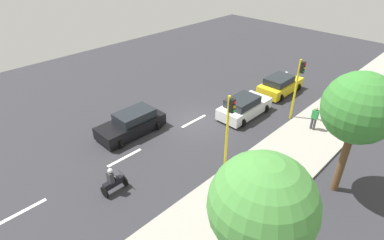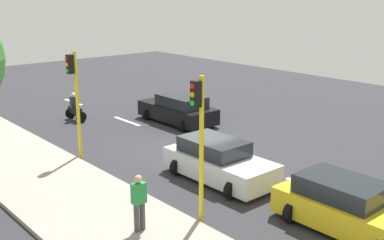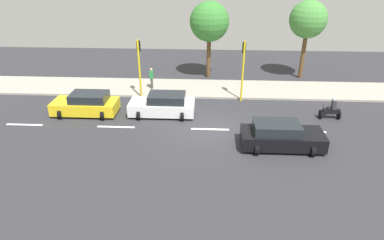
# 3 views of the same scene
# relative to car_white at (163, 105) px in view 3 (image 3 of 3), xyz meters

# --- Properties ---
(ground_plane) EXTENTS (40.00, 60.00, 0.10)m
(ground_plane) POSITION_rel_car_white_xyz_m (-2.03, -3.20, -0.76)
(ground_plane) COLOR #2D2D33
(sidewalk) EXTENTS (4.00, 60.00, 0.15)m
(sidewalk) POSITION_rel_car_white_xyz_m (4.97, -3.20, -0.64)
(sidewalk) COLOR #9E998E
(sidewalk) RESTS_ON ground
(lane_stripe_north) EXTENTS (0.20, 2.40, 0.01)m
(lane_stripe_north) POSITION_rel_car_white_xyz_m (-2.03, -9.20, -0.71)
(lane_stripe_north) COLOR white
(lane_stripe_north) RESTS_ON ground
(lane_stripe_mid) EXTENTS (0.20, 2.40, 0.01)m
(lane_stripe_mid) POSITION_rel_car_white_xyz_m (-2.03, -3.20, -0.71)
(lane_stripe_mid) COLOR white
(lane_stripe_mid) RESTS_ON ground
(lane_stripe_south) EXTENTS (0.20, 2.40, 0.01)m
(lane_stripe_south) POSITION_rel_car_white_xyz_m (-2.03, 2.80, -0.71)
(lane_stripe_south) COLOR white
(lane_stripe_south) RESTS_ON ground
(lane_stripe_far_south) EXTENTS (0.20, 2.40, 0.01)m
(lane_stripe_far_south) POSITION_rel_car_white_xyz_m (-2.03, 8.80, -0.71)
(lane_stripe_far_south) COLOR white
(lane_stripe_far_south) RESTS_ON ground
(car_white) EXTENTS (2.33, 4.39, 1.52)m
(car_white) POSITION_rel_car_white_xyz_m (0.00, 0.00, 0.00)
(car_white) COLOR white
(car_white) RESTS_ON ground
(car_yellow_cab) EXTENTS (2.34, 4.35, 1.52)m
(car_yellow_cab) POSITION_rel_car_white_xyz_m (-0.14, 5.27, -0.00)
(car_yellow_cab) COLOR yellow
(car_yellow_cab) RESTS_ON ground
(car_black) EXTENTS (2.35, 4.57, 1.52)m
(car_black) POSITION_rel_car_white_xyz_m (-3.96, -7.18, 0.00)
(car_black) COLOR black
(car_black) RESTS_ON ground
(motorcycle) EXTENTS (0.60, 1.30, 1.53)m
(motorcycle) POSITION_rel_car_white_xyz_m (-0.04, -11.21, -0.07)
(motorcycle) COLOR black
(motorcycle) RESTS_ON ground
(pedestrian_near_signal) EXTENTS (0.40, 0.24, 1.69)m
(pedestrian_near_signal) POSITION_rel_car_white_xyz_m (4.64, 1.54, 0.35)
(pedestrian_near_signal) COLOR #3F3F3F
(pedestrian_near_signal) RESTS_ON sidewalk
(traffic_light_corner) EXTENTS (0.49, 0.24, 4.50)m
(traffic_light_corner) POSITION_rel_car_white_xyz_m (2.82, -5.50, 2.22)
(traffic_light_corner) COLOR yellow
(traffic_light_corner) RESTS_ON ground
(traffic_light_midblock) EXTENTS (0.49, 0.24, 4.50)m
(traffic_light_midblock) POSITION_rel_car_white_xyz_m (2.82, 2.05, 2.22)
(traffic_light_midblock) COLOR yellow
(traffic_light_midblock) RESTS_ON ground
(street_tree_center) EXTENTS (3.11, 3.11, 6.65)m
(street_tree_center) POSITION_rel_car_white_xyz_m (8.36, -11.20, 4.33)
(street_tree_center) COLOR brown
(street_tree_center) RESTS_ON ground
(street_tree_south) EXTENTS (3.34, 3.34, 6.55)m
(street_tree_south) POSITION_rel_car_white_xyz_m (8.11, -2.99, 4.13)
(street_tree_south) COLOR brown
(street_tree_south) RESTS_ON ground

